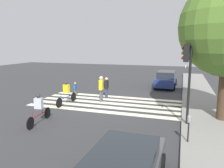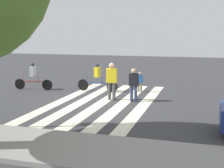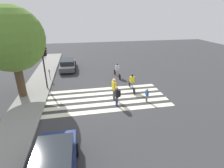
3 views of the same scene
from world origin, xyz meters
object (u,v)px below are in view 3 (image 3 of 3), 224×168
(parking_meter, at_px, (49,72))
(pedestrian_adult_yellow_jacket, at_px, (147,94))
(traffic_light, at_px, (45,58))
(car_parked_dark_suv, at_px, (54,168))
(street_tree, at_px, (11,40))
(cyclist_near_curb, at_px, (132,82))
(pedestrian_adult_blue_shirt, at_px, (117,95))
(pedestrian_child_with_backpack, at_px, (114,88))
(cyclist_far_lane, at_px, (117,70))
(car_parked_far_curb, at_px, (68,64))

(parking_meter, height_order, pedestrian_adult_yellow_jacket, parking_meter)
(traffic_light, height_order, car_parked_dark_suv, traffic_light)
(traffic_light, relative_size, car_parked_dark_suv, 0.95)
(street_tree, xyz_separation_m, cyclist_near_curb, (-0.48, -9.55, -3.98))
(parking_meter, distance_m, pedestrian_adult_blue_shirt, 8.75)
(pedestrian_adult_yellow_jacket, bearing_deg, pedestrian_adult_blue_shirt, 89.61)
(traffic_light, relative_size, parking_meter, 3.36)
(traffic_light, bearing_deg, cyclist_near_curb, -103.23)
(pedestrian_adult_yellow_jacket, height_order, pedestrian_adult_blue_shirt, pedestrian_adult_blue_shirt)
(parking_meter, bearing_deg, traffic_light, -176.23)
(pedestrian_adult_yellow_jacket, bearing_deg, cyclist_near_curb, 8.02)
(pedestrian_adult_yellow_jacket, distance_m, pedestrian_adult_blue_shirt, 2.53)
(parking_meter, height_order, street_tree, street_tree)
(pedestrian_child_with_backpack, height_order, car_parked_dark_suv, pedestrian_child_with_backpack)
(traffic_light, relative_size, cyclist_near_curb, 1.76)
(pedestrian_adult_yellow_jacket, bearing_deg, cyclist_far_lane, 4.94)
(pedestrian_adult_blue_shirt, distance_m, car_parked_dark_suv, 7.18)
(parking_meter, relative_size, car_parked_dark_suv, 0.28)
(street_tree, bearing_deg, cyclist_far_lane, -70.07)
(street_tree, bearing_deg, car_parked_dark_suv, -158.13)
(car_parked_dark_suv, bearing_deg, cyclist_near_curb, -34.02)
(traffic_light, xyz_separation_m, pedestrian_adult_blue_shirt, (-4.33, -5.67, -2.03))
(parking_meter, xyz_separation_m, car_parked_far_curb, (3.76, -1.71, -0.27))
(pedestrian_child_with_backpack, distance_m, cyclist_far_lane, 5.37)
(street_tree, height_order, car_parked_dark_suv, street_tree)
(cyclist_far_lane, xyz_separation_m, car_parked_far_curb, (4.01, 5.50, -0.18))
(cyclist_far_lane, relative_size, car_parked_far_curb, 0.49)
(traffic_light, distance_m, parking_meter, 3.00)
(pedestrian_child_with_backpack, xyz_separation_m, cyclist_far_lane, (5.18, -1.42, -0.17))
(parking_meter, xyz_separation_m, cyclist_far_lane, (-0.25, -7.21, -0.08))
(traffic_light, distance_m, street_tree, 2.99)
(car_parked_dark_suv, bearing_deg, pedestrian_adult_blue_shirt, -32.90)
(parking_meter, bearing_deg, cyclist_near_curb, -117.23)
(street_tree, height_order, car_parked_far_curb, street_tree)
(pedestrian_child_with_backpack, relative_size, cyclist_near_curb, 0.76)
(car_parked_far_curb, bearing_deg, traffic_light, 166.17)
(cyclist_near_curb, xyz_separation_m, car_parked_dark_suv, (-8.50, 5.94, -0.08))
(pedestrian_adult_blue_shirt, distance_m, car_parked_far_curb, 11.09)
(street_tree, distance_m, car_parked_far_curb, 9.08)
(car_parked_dark_suv, bearing_deg, street_tree, 22.80)
(street_tree, distance_m, pedestrian_child_with_backpack, 8.69)
(cyclist_far_lane, bearing_deg, pedestrian_child_with_backpack, 158.10)
(street_tree, relative_size, pedestrian_child_with_backpack, 4.03)
(pedestrian_adult_blue_shirt, relative_size, cyclist_far_lane, 0.70)
(parking_meter, bearing_deg, pedestrian_child_with_backpack, -133.15)
(parking_meter, relative_size, pedestrian_child_with_backpack, 0.69)
(street_tree, xyz_separation_m, car_parked_far_curb, (7.27, -3.49, -4.16))
(pedestrian_adult_blue_shirt, bearing_deg, cyclist_near_curb, -41.10)
(street_tree, distance_m, car_parked_dark_suv, 10.50)
(pedestrian_child_with_backpack, bearing_deg, cyclist_near_curb, 117.93)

